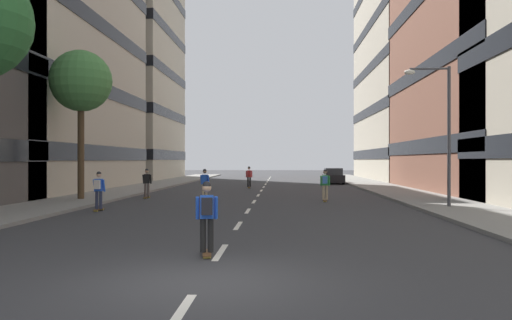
% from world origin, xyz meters
% --- Properties ---
extents(ground_plane, '(158.11, 158.11, 0.00)m').
position_xyz_m(ground_plane, '(0.00, 26.35, 0.00)').
color(ground_plane, '#333335').
extents(sidewalk_left, '(3.91, 72.47, 0.14)m').
position_xyz_m(sidewalk_left, '(-9.67, 29.65, 0.07)').
color(sidewalk_left, gray).
rests_on(sidewalk_left, ground_plane).
extents(sidewalk_right, '(3.91, 72.47, 0.14)m').
position_xyz_m(sidewalk_right, '(9.67, 29.65, 0.07)').
color(sidewalk_right, gray).
rests_on(sidewalk_right, ground_plane).
extents(lane_markings, '(0.16, 62.20, 0.01)m').
position_xyz_m(lane_markings, '(0.00, 28.00, 0.00)').
color(lane_markings, silver).
rests_on(lane_markings, ground_plane).
extents(building_left_far, '(15.58, 16.99, 33.66)m').
position_xyz_m(building_left_far, '(-19.36, 49.31, 16.92)').
color(building_left_far, '#BCB29E').
rests_on(building_left_far, ground_plane).
extents(building_right_far, '(15.58, 23.15, 34.61)m').
position_xyz_m(building_right_far, '(19.36, 49.31, 17.40)').
color(building_right_far, '#BCB29E').
rests_on(building_right_far, ground_plane).
extents(parked_car_near, '(1.82, 4.40, 1.52)m').
position_xyz_m(parked_car_near, '(6.52, 39.22, 0.70)').
color(parked_car_near, black).
rests_on(parked_car_near, ground_plane).
extents(street_tree_near, '(3.41, 3.41, 8.28)m').
position_xyz_m(street_tree_near, '(-9.67, 17.92, 6.64)').
color(street_tree_near, '#4C3823').
rests_on(street_tree_near, sidewalk_left).
extents(streetlamp_right, '(2.13, 0.30, 6.50)m').
position_xyz_m(streetlamp_right, '(8.92, 14.25, 4.14)').
color(streetlamp_right, '#3F3F44').
rests_on(streetlamp_right, sidewalk_right).
extents(skater_0, '(0.54, 0.90, 1.78)m').
position_xyz_m(skater_0, '(-6.56, 20.15, 0.98)').
color(skater_0, brown).
rests_on(skater_0, ground_plane).
extents(skater_1, '(0.54, 0.91, 1.78)m').
position_xyz_m(skater_1, '(-6.67, 12.60, 1.02)').
color(skater_1, brown).
rests_on(skater_1, ground_plane).
extents(skater_2, '(0.56, 0.92, 1.78)m').
position_xyz_m(skater_2, '(-2.95, 19.40, 0.98)').
color(skater_2, brown).
rests_on(skater_2, ground_plane).
extents(skater_3, '(0.55, 0.92, 1.78)m').
position_xyz_m(skater_3, '(3.91, 18.28, 1.02)').
color(skater_3, brown).
rests_on(skater_3, ground_plane).
extents(skater_4, '(0.56, 0.92, 1.78)m').
position_xyz_m(skater_4, '(-0.26, 2.47, 1.02)').
color(skater_4, brown).
rests_on(skater_4, ground_plane).
extents(skater_5, '(0.54, 0.91, 1.78)m').
position_xyz_m(skater_5, '(-1.15, 31.37, 1.02)').
color(skater_5, brown).
rests_on(skater_5, ground_plane).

